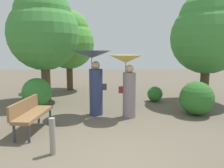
% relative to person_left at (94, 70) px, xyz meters
% --- Properties ---
extents(ground_plane, '(40.00, 40.00, 0.00)m').
position_rel_person_left_xyz_m(ground_plane, '(0.59, -2.95, -1.44)').
color(ground_plane, brown).
extents(person_left, '(1.26, 1.26, 2.05)m').
position_rel_person_left_xyz_m(person_left, '(0.00, 0.00, 0.00)').
color(person_left, navy).
rests_on(person_left, ground).
extents(person_right, '(1.01, 1.01, 1.91)m').
position_rel_person_left_xyz_m(person_right, '(1.04, -0.28, -0.17)').
color(person_right, gray).
rests_on(person_right, ground).
extents(park_bench, '(0.63, 1.54, 0.83)m').
position_rel_person_left_xyz_m(park_bench, '(-1.50, -1.50, -0.93)').
color(park_bench, '#38383D').
rests_on(park_bench, ground).
extents(tree_near_left, '(2.58, 2.58, 4.07)m').
position_rel_person_left_xyz_m(tree_near_left, '(-1.54, 4.50, 1.16)').
color(tree_near_left, '#4C3823').
rests_on(tree_near_left, ground).
extents(tree_near_right, '(2.82, 2.82, 4.35)m').
position_rel_person_left_xyz_m(tree_near_right, '(4.32, 1.76, 1.33)').
color(tree_near_right, '#4C3823').
rests_on(tree_near_right, ground).
extents(tree_mid_left, '(2.78, 2.78, 4.48)m').
position_rel_person_left_xyz_m(tree_mid_left, '(-2.05, 1.94, 1.45)').
color(tree_mid_left, brown).
rests_on(tree_mid_left, ground).
extents(bush_path_right, '(1.08, 1.08, 1.08)m').
position_rel_person_left_xyz_m(bush_path_right, '(3.28, -0.07, -0.90)').
color(bush_path_right, '#2D6B28').
rests_on(bush_path_right, ground).
extents(bush_behind_bench, '(0.61, 0.61, 0.61)m').
position_rel_person_left_xyz_m(bush_behind_bench, '(2.35, 1.81, -1.13)').
color(bush_behind_bench, '#2D6B28').
rests_on(bush_behind_bench, ground).
extents(bush_far_side, '(1.06, 1.06, 1.06)m').
position_rel_person_left_xyz_m(bush_far_side, '(-2.14, 1.04, -0.91)').
color(bush_far_side, '#387F33').
rests_on(bush_far_side, ground).
extents(path_marker_post, '(0.12, 0.12, 0.74)m').
position_rel_person_left_xyz_m(path_marker_post, '(-0.64, -2.74, -1.07)').
color(path_marker_post, gray).
rests_on(path_marker_post, ground).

